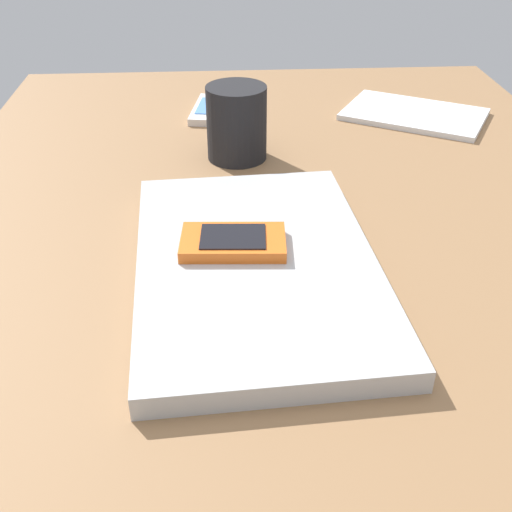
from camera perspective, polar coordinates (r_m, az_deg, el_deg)
desk_surface at (r=62.92cm, az=3.51°, el=-0.63°), size 120.00×80.00×3.00cm
laptop_closed at (r=57.96cm, az=-0.00°, el=-0.80°), size 34.77×23.63×2.07cm
cell_phone_on_laptop at (r=58.30cm, az=-2.08°, el=1.29°), size 6.26×10.00×1.24cm
cell_phone_on_desk at (r=96.40cm, az=-3.88°, el=13.09°), size 12.00×7.39×1.18cm
notepad at (r=97.59cm, az=14.12°, el=12.34°), size 20.73×23.25×0.80cm
pen_cup at (r=79.83cm, az=-1.76°, el=11.94°), size 7.48×7.48×9.21cm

